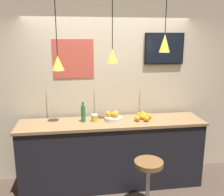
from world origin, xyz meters
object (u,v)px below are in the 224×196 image
at_px(mounted_tv, 164,49).
at_px(bar_stool, 148,178).
at_px(juice_bottle, 83,113).
at_px(spread_jar, 94,118).
at_px(fruit_bowl, 113,117).

bearing_deg(mounted_tv, bar_stool, -116.48).
relative_size(juice_bottle, spread_jar, 2.93).
relative_size(juice_bottle, mounted_tv, 0.48).
height_order(bar_stool, juice_bottle, juice_bottle).
height_order(bar_stool, mounted_tv, mounted_tv).
height_order(fruit_bowl, mounted_tv, mounted_tv).
bearing_deg(bar_stool, mounted_tv, 63.52).
bearing_deg(spread_jar, bar_stool, -47.44).
height_order(spread_jar, mounted_tv, mounted_tv).
distance_m(fruit_bowl, juice_bottle, 0.44).
distance_m(bar_stool, fruit_bowl, 0.99).
bearing_deg(mounted_tv, fruit_bowl, -160.14).
height_order(fruit_bowl, spread_jar, fruit_bowl).
xyz_separation_m(bar_stool, fruit_bowl, (-0.35, 0.69, 0.62)).
distance_m(juice_bottle, spread_jar, 0.18).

